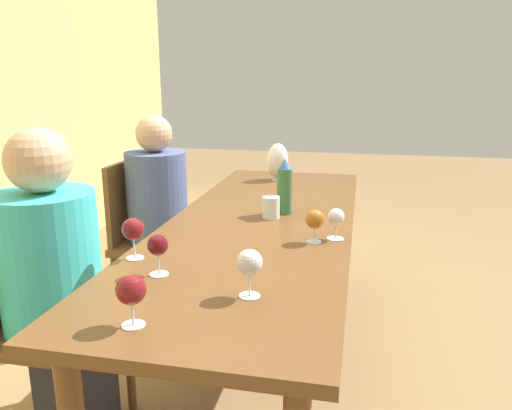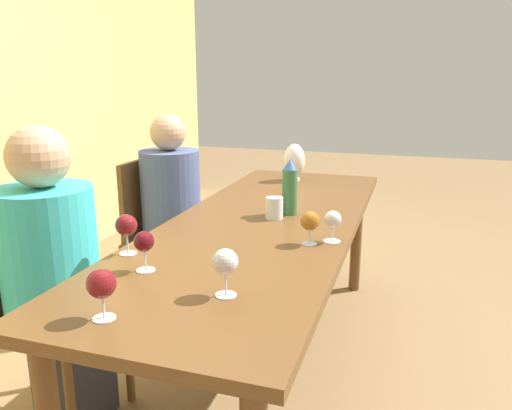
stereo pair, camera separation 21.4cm
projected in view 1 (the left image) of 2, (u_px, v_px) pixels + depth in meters
The scene contains 15 objects.
ground_plane at pixel (260, 368), 2.45m from camera, with size 14.00×14.00×0.00m, color olive.
dining_table at pixel (260, 237), 2.28m from camera, with size 2.35×0.82×0.75m.
water_bottle at pixel (285, 187), 2.35m from camera, with size 0.07×0.07×0.26m.
water_tumbler at pixel (271, 207), 2.29m from camera, with size 0.08×0.08×0.10m.
vase at pixel (278, 161), 3.10m from camera, with size 0.13×0.13×0.23m.
wine_glass_0 at pixel (315, 220), 1.95m from camera, with size 0.08×0.08×0.13m.
wine_glass_1 at pixel (131, 291), 1.29m from camera, with size 0.08×0.08×0.14m.
wine_glass_2 at pixel (158, 246), 1.63m from camera, with size 0.07×0.07×0.14m.
wine_glass_3 at pixel (133, 230), 1.77m from camera, with size 0.08×0.08×0.15m.
wine_glass_4 at pixel (336, 218), 1.99m from camera, with size 0.07×0.07×0.13m.
wine_glass_5 at pixel (249, 263), 1.47m from camera, with size 0.08×0.08×0.15m.
chair_near at pixel (39, 315), 1.89m from camera, with size 0.44×0.44×0.92m.
chair_far at pixel (148, 235), 2.84m from camera, with size 0.44×0.44×0.92m.
person_near at pixel (55, 281), 1.84m from camera, with size 0.36×0.36×1.22m.
person_far at pixel (161, 214), 2.79m from camera, with size 0.33×0.33×1.18m.
Camera 1 is at (-2.12, -0.43, 1.40)m, focal length 35.00 mm.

